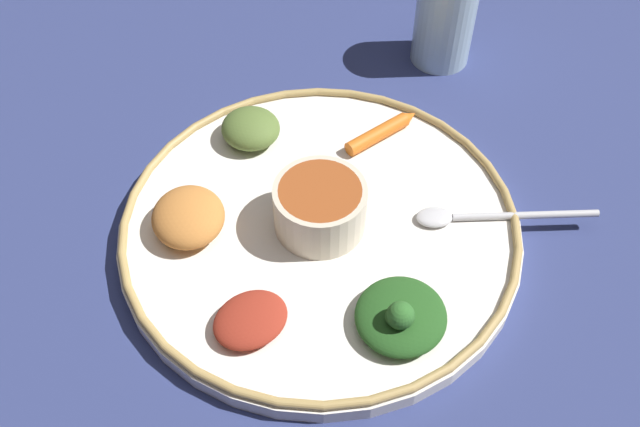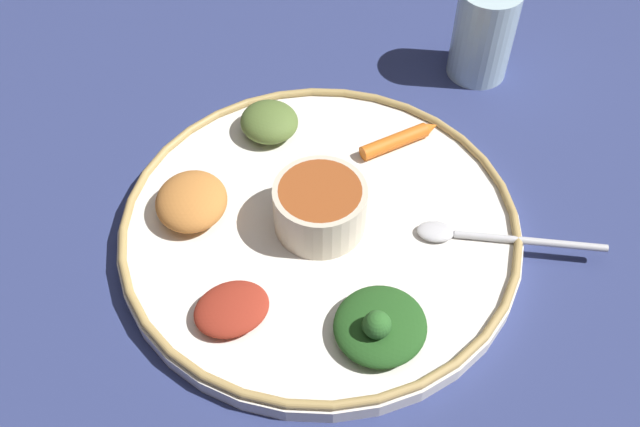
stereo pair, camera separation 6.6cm
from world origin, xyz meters
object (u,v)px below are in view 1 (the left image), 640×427
spoon (478,216)px  greens_pile (401,316)px  center_bowl (320,206)px  carrot_near_spoon (382,132)px  drinking_glass (444,25)px

spoon → greens_pile: 0.14m
center_bowl → carrot_near_spoon: bearing=-63.6°
carrot_near_spoon → drinking_glass: bearing=-61.7°
center_bowl → spoon: center_bowl is taller
drinking_glass → carrot_near_spoon: bearing=118.3°
drinking_glass → center_bowl: bearing=117.5°
carrot_near_spoon → spoon: bearing=-177.1°
carrot_near_spoon → drinking_glass: (0.08, -0.15, 0.02)m
center_bowl → carrot_near_spoon: 0.13m
center_bowl → spoon: (-0.08, -0.12, -0.02)m
greens_pile → carrot_near_spoon: (0.18, -0.12, -0.01)m
spoon → drinking_glass: drinking_glass is taller
greens_pile → carrot_near_spoon: 0.22m
carrot_near_spoon → drinking_glass: size_ratio=0.84×
carrot_near_spoon → drinking_glass: 0.17m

